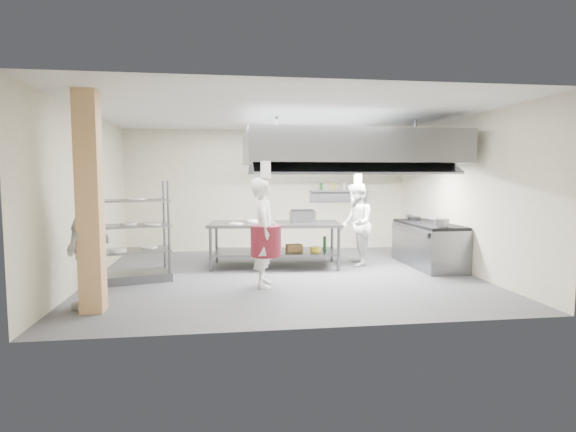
{
  "coord_description": "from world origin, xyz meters",
  "views": [
    {
      "loc": [
        -1.08,
        -8.26,
        1.85
      ],
      "look_at": [
        0.09,
        0.2,
        1.1
      ],
      "focal_mm": 28.0,
      "sensor_mm": 36.0,
      "label": 1
    }
  ],
  "objects": [
    {
      "name": "floor",
      "position": [
        0.0,
        0.0,
        0.0
      ],
      "size": [
        7.0,
        7.0,
        0.0
      ],
      "primitive_type": "plane",
      "color": "#3D3D40",
      "rests_on": "ground"
    },
    {
      "name": "ceiling",
      "position": [
        0.0,
        0.0,
        3.0
      ],
      "size": [
        7.0,
        7.0,
        0.0
      ],
      "primitive_type": "plane",
      "rotation": [
        3.14,
        0.0,
        0.0
      ],
      "color": "silver",
      "rests_on": "wall_back"
    },
    {
      "name": "wall_back",
      "position": [
        0.0,
        3.0,
        1.5
      ],
      "size": [
        7.0,
        0.0,
        7.0
      ],
      "primitive_type": "plane",
      "rotation": [
        1.57,
        0.0,
        0.0
      ],
      "color": "#B5AA8F",
      "rests_on": "ground"
    },
    {
      "name": "wall_left",
      "position": [
        -3.5,
        0.0,
        1.5
      ],
      "size": [
        0.0,
        6.0,
        6.0
      ],
      "primitive_type": "plane",
      "rotation": [
        1.57,
        0.0,
        1.57
      ],
      "color": "#B5AA8F",
      "rests_on": "ground"
    },
    {
      "name": "wall_right",
      "position": [
        3.5,
        0.0,
        1.5
      ],
      "size": [
        0.0,
        6.0,
        6.0
      ],
      "primitive_type": "plane",
      "rotation": [
        1.57,
        0.0,
        -1.57
      ],
      "color": "#B5AA8F",
      "rests_on": "ground"
    },
    {
      "name": "column",
      "position": [
        -2.9,
        -1.9,
        1.5
      ],
      "size": [
        0.3,
        0.3,
        3.0
      ],
      "primitive_type": "cube",
      "color": "tan",
      "rests_on": "floor"
    },
    {
      "name": "exhaust_hood",
      "position": [
        1.3,
        0.4,
        2.4
      ],
      "size": [
        4.0,
        2.5,
        0.6
      ],
      "primitive_type": "cube",
      "color": "gray",
      "rests_on": "ceiling"
    },
    {
      "name": "hood_strip_a",
      "position": [
        0.4,
        0.4,
        2.08
      ],
      "size": [
        1.6,
        0.12,
        0.04
      ],
      "primitive_type": "cube",
      "color": "white",
      "rests_on": "exhaust_hood"
    },
    {
      "name": "hood_strip_b",
      "position": [
        2.2,
        0.4,
        2.08
      ],
      "size": [
        1.6,
        0.12,
        0.04
      ],
      "primitive_type": "cube",
      "color": "white",
      "rests_on": "exhaust_hood"
    },
    {
      "name": "wall_shelf",
      "position": [
        1.8,
        2.84,
        1.5
      ],
      "size": [
        1.5,
        0.28,
        0.04
      ],
      "primitive_type": "cube",
      "color": "gray",
      "rests_on": "wall_back"
    },
    {
      "name": "island",
      "position": [
        -0.09,
        0.89,
        0.46
      ],
      "size": [
        2.77,
        1.38,
        0.91
      ],
      "primitive_type": null,
      "rotation": [
        0.0,
        0.0,
        -0.1
      ],
      "color": "gray",
      "rests_on": "floor"
    },
    {
      "name": "island_worktop",
      "position": [
        -0.09,
        0.89,
        0.88
      ],
      "size": [
        2.77,
        1.38,
        0.06
      ],
      "primitive_type": "cube",
      "rotation": [
        0.0,
        0.0,
        -0.1
      ],
      "color": "gray",
      "rests_on": "island"
    },
    {
      "name": "island_undershelf",
      "position": [
        -0.09,
        0.89,
        0.3
      ],
      "size": [
        2.55,
        1.24,
        0.04
      ],
      "primitive_type": "cube",
      "rotation": [
        0.0,
        0.0,
        -0.1
      ],
      "color": "slate",
      "rests_on": "island"
    },
    {
      "name": "pass_rack",
      "position": [
        -2.68,
        -0.07,
        0.89
      ],
      "size": [
        1.33,
        0.98,
        1.78
      ],
      "primitive_type": null,
      "rotation": [
        0.0,
        0.0,
        0.26
      ],
      "color": "gray",
      "rests_on": "floor"
    },
    {
      "name": "cooking_range",
      "position": [
        3.08,
        0.5,
        0.42
      ],
      "size": [
        0.8,
        2.0,
        0.84
      ],
      "primitive_type": "cube",
      "color": "slate",
      "rests_on": "floor"
    },
    {
      "name": "range_top",
      "position": [
        3.08,
        0.5,
        0.87
      ],
      "size": [
        0.78,
        1.96,
        0.06
      ],
      "primitive_type": "cube",
      "color": "black",
      "rests_on": "cooking_range"
    },
    {
      "name": "chef_head",
      "position": [
        -0.45,
        -0.79,
        0.92
      ],
      "size": [
        0.5,
        0.71,
        1.84
      ],
      "primitive_type": "imported",
      "rotation": [
        0.0,
        0.0,
        1.48
      ],
      "color": "white",
      "rests_on": "floor"
    },
    {
      "name": "chef_line",
      "position": [
        1.6,
        0.75,
        0.87
      ],
      "size": [
        0.81,
        0.95,
        1.73
      ],
      "primitive_type": "imported",
      "rotation": [
        0.0,
        0.0,
        -1.77
      ],
      "color": "white",
      "rests_on": "floor"
    },
    {
      "name": "chef_plating",
      "position": [
        -3.0,
        -1.65,
        0.89
      ],
      "size": [
        0.63,
        1.11,
        1.78
      ],
      "primitive_type": "imported",
      "rotation": [
        0.0,
        0.0,
        -1.77
      ],
      "color": "white",
      "rests_on": "floor"
    },
    {
      "name": "griddle",
      "position": [
        0.5,
        0.93,
        1.03
      ],
      "size": [
        0.5,
        0.39,
        0.24
      ],
      "primitive_type": "cube",
      "rotation": [
        0.0,
        0.0,
        0.04
      ],
      "color": "slate",
      "rests_on": "island_worktop"
    },
    {
      "name": "wicker_basket",
      "position": [
        0.31,
        0.82,
        0.39
      ],
      "size": [
        0.35,
        0.26,
        0.14
      ],
      "primitive_type": "cube",
      "rotation": [
        0.0,
        0.0,
        0.13
      ],
      "color": "brown",
      "rests_on": "island_undershelf"
    },
    {
      "name": "stockpot",
      "position": [
        2.95,
        -0.28,
        0.98
      ],
      "size": [
        0.23,
        0.23,
        0.16
      ],
      "primitive_type": "cylinder",
      "color": "gray",
      "rests_on": "range_top"
    },
    {
      "name": "plate_stack",
      "position": [
        -2.68,
        -0.07,
        0.57
      ],
      "size": [
        0.28,
        0.28,
        0.05
      ],
      "primitive_type": "cylinder",
      "color": "white",
      "rests_on": "pass_rack"
    }
  ]
}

